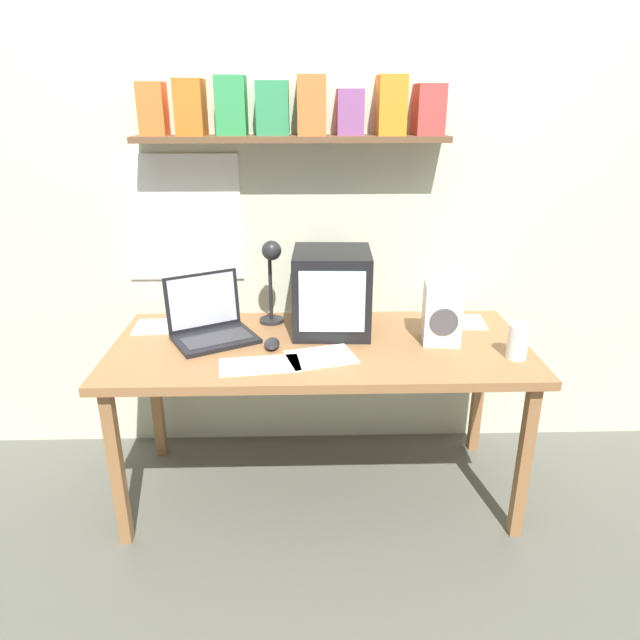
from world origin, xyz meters
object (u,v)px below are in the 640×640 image
(corner_desk, at_px, (320,357))
(loose_paper_near_monitor, at_px, (260,365))
(open_notebook, at_px, (322,357))
(printed_handout, at_px, (455,322))
(crt_monitor, at_px, (332,291))
(laptop, at_px, (210,322))
(desk_lamp, at_px, (271,269))
(loose_paper_near_laptop, at_px, (160,326))
(space_heater, at_px, (442,313))
(juice_glass, at_px, (518,343))
(computer_mouse, at_px, (272,344))

(corner_desk, distance_m, loose_paper_near_monitor, 0.31)
(open_notebook, height_order, printed_handout, same)
(corner_desk, distance_m, crt_monitor, 0.27)
(corner_desk, height_order, loose_paper_near_monitor, loose_paper_near_monitor)
(laptop, distance_m, loose_paper_near_monitor, 0.37)
(laptop, relative_size, desk_lamp, 1.06)
(laptop, bearing_deg, loose_paper_near_laptop, 125.89)
(space_heater, distance_m, printed_handout, 0.27)
(juice_glass, bearing_deg, space_heater, 147.34)
(laptop, distance_m, open_notebook, 0.50)
(laptop, relative_size, open_notebook, 1.36)
(laptop, height_order, open_notebook, laptop)
(computer_mouse, relative_size, loose_paper_near_monitor, 0.34)
(printed_handout, height_order, loose_paper_near_monitor, same)
(open_notebook, relative_size, loose_paper_near_laptop, 1.31)
(crt_monitor, height_order, laptop, crt_monitor)
(loose_paper_near_monitor, bearing_deg, loose_paper_near_laptop, 138.82)
(laptop, distance_m, loose_paper_near_laptop, 0.27)
(open_notebook, height_order, loose_paper_near_monitor, same)
(desk_lamp, xyz_separation_m, juice_glass, (0.93, -0.37, -0.19))
(crt_monitor, height_order, open_notebook, crt_monitor)
(crt_monitor, distance_m, open_notebook, 0.33)
(printed_handout, bearing_deg, juice_glass, -70.26)
(space_heater, height_order, loose_paper_near_monitor, space_heater)
(juice_glass, bearing_deg, corner_desk, 167.93)
(corner_desk, height_order, desk_lamp, desk_lamp)
(open_notebook, bearing_deg, loose_paper_near_monitor, -164.03)
(crt_monitor, height_order, desk_lamp, desk_lamp)
(corner_desk, distance_m, laptop, 0.47)
(crt_monitor, xyz_separation_m, juice_glass, (0.68, -0.30, -0.11))
(desk_lamp, height_order, space_heater, desk_lamp)
(laptop, xyz_separation_m, loose_paper_near_laptop, (-0.23, 0.11, -0.06))
(crt_monitor, bearing_deg, open_notebook, -97.76)
(open_notebook, bearing_deg, loose_paper_near_laptop, 154.07)
(corner_desk, relative_size, loose_paper_near_monitor, 5.29)
(loose_paper_near_laptop, bearing_deg, desk_lamp, 1.77)
(desk_lamp, bearing_deg, computer_mouse, -102.68)
(corner_desk, relative_size, loose_paper_near_laptop, 7.42)
(laptop, distance_m, juice_glass, 1.20)
(corner_desk, bearing_deg, laptop, 169.30)
(crt_monitor, distance_m, printed_handout, 0.58)
(space_heater, bearing_deg, crt_monitor, 168.07)
(laptop, distance_m, printed_handout, 1.06)
(space_heater, relative_size, loose_paper_near_laptop, 1.11)
(desk_lamp, height_order, printed_handout, desk_lamp)
(desk_lamp, relative_size, open_notebook, 1.28)
(space_heater, height_order, printed_handout, space_heater)
(desk_lamp, distance_m, juice_glass, 1.02)
(crt_monitor, bearing_deg, desk_lamp, 166.68)
(printed_handout, bearing_deg, desk_lamp, -179.51)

